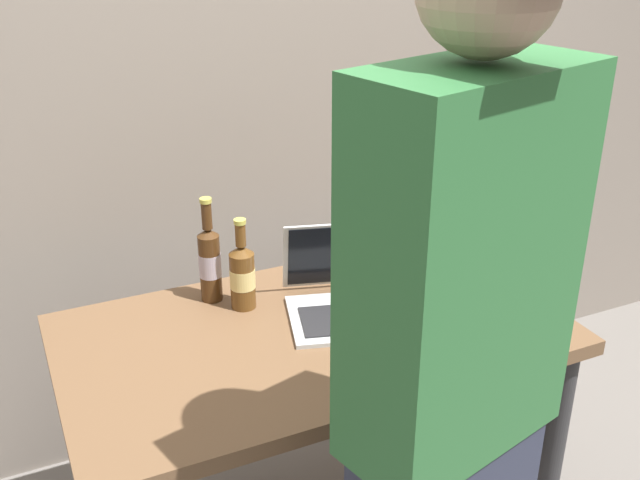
% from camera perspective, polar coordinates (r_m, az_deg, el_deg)
% --- Properties ---
extents(desk, '(1.30, 0.74, 0.75)m').
position_cam_1_polar(desk, '(2.01, -0.52, -9.54)').
color(desk, brown).
rests_on(desk, ground).
extents(laptop, '(0.41, 0.40, 0.22)m').
position_cam_1_polar(laptop, '(2.02, 2.19, -4.12)').
color(laptop, '#B7BABC').
rests_on(laptop, desk).
extents(beer_bottle_dark, '(0.06, 0.06, 0.30)m').
position_cam_1_polar(beer_bottle_dark, '(2.05, -8.49, -1.63)').
color(beer_bottle_dark, '#472B14').
rests_on(beer_bottle_dark, desk).
extents(beer_bottle_amber, '(0.07, 0.07, 0.26)m').
position_cam_1_polar(beer_bottle_amber, '(2.01, -6.00, -2.66)').
color(beer_bottle_amber, brown).
rests_on(beer_bottle_amber, desk).
extents(person_figure, '(0.44, 0.34, 1.80)m').
position_cam_1_polar(person_figure, '(1.39, 10.02, -12.53)').
color(person_figure, '#2D3347').
rests_on(person_figure, ground).
extents(coffee_mug, '(0.11, 0.07, 0.10)m').
position_cam_1_polar(coffee_mug, '(2.12, 8.21, -2.67)').
color(coffee_mug, '#BF4C33').
rests_on(coffee_mug, desk).
extents(back_wall, '(6.00, 0.10, 2.60)m').
position_cam_1_polar(back_wall, '(2.39, -7.98, 13.15)').
color(back_wall, gray).
rests_on(back_wall, ground).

